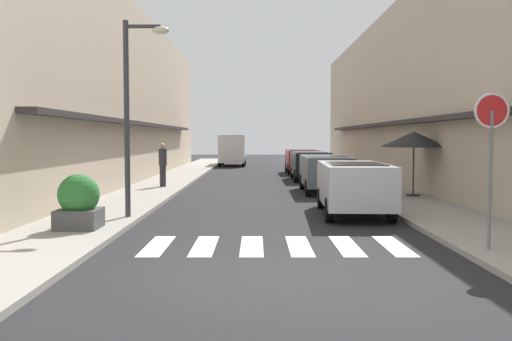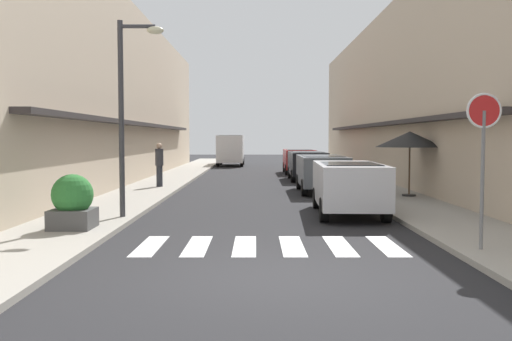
% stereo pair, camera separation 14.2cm
% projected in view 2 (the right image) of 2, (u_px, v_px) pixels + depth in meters
% --- Properties ---
extents(ground_plane, '(94.78, 94.78, 0.00)m').
position_uv_depth(ground_plane, '(263.00, 185.00, 26.03)').
color(ground_plane, '#232326').
extents(sidewalk_left, '(2.43, 60.31, 0.12)m').
position_uv_depth(sidewalk_left, '(163.00, 184.00, 26.04)').
color(sidewalk_left, '#9E998E').
rests_on(sidewalk_left, ground_plane).
extents(sidewalk_right, '(2.43, 60.31, 0.12)m').
position_uv_depth(sidewalk_right, '(363.00, 184.00, 26.01)').
color(sidewalk_right, '#9E998E').
rests_on(sidewalk_right, ground_plane).
extents(building_row_left, '(5.50, 40.77, 8.30)m').
position_uv_depth(building_row_left, '(88.00, 96.00, 26.96)').
color(building_row_left, '#C6B299').
rests_on(building_row_left, ground_plane).
extents(building_row_right, '(5.50, 40.77, 8.27)m').
position_uv_depth(building_row_right, '(438.00, 97.00, 26.92)').
color(building_row_right, '#C6B299').
rests_on(building_row_right, ground_plane).
extents(crosswalk, '(5.20, 2.20, 0.01)m').
position_uv_depth(crosswalk, '(270.00, 246.00, 11.35)').
color(crosswalk, silver).
rests_on(crosswalk, ground_plane).
extents(parked_car_near, '(1.96, 4.42, 1.47)m').
position_uv_depth(parked_car_near, '(350.00, 182.00, 15.88)').
color(parked_car_near, silver).
rests_on(parked_car_near, ground_plane).
extents(parked_car_mid, '(1.84, 4.35, 1.47)m').
position_uv_depth(parked_car_mid, '(323.00, 169.00, 22.39)').
color(parked_car_mid, '#4C5156').
rests_on(parked_car_mid, ground_plane).
extents(parked_car_far, '(1.82, 4.30, 1.47)m').
position_uv_depth(parked_car_far, '(309.00, 162.00, 28.78)').
color(parked_car_far, black).
rests_on(parked_car_far, ground_plane).
extents(parked_car_distant, '(1.82, 4.23, 1.47)m').
position_uv_depth(parked_car_distant, '(300.00, 158.00, 34.35)').
color(parked_car_distant, maroon).
rests_on(parked_car_distant, ground_plane).
extents(delivery_van, '(2.02, 5.40, 2.37)m').
position_uv_depth(delivery_van, '(232.00, 148.00, 43.94)').
color(delivery_van, silver).
rests_on(delivery_van, ground_plane).
extents(round_street_sign, '(0.65, 0.07, 2.87)m').
position_uv_depth(round_street_sign, '(485.00, 130.00, 10.31)').
color(round_street_sign, slate).
rests_on(round_street_sign, sidewalk_right).
extents(street_lamp, '(1.19, 0.28, 5.06)m').
position_uv_depth(street_lamp, '(130.00, 97.00, 14.60)').
color(street_lamp, '#38383D').
rests_on(street_lamp, sidewalk_left).
extents(cafe_umbrella, '(2.39, 2.39, 2.28)m').
position_uv_depth(cafe_umbrella, '(411.00, 140.00, 19.86)').
color(cafe_umbrella, '#262626').
rests_on(cafe_umbrella, sidewalk_right).
extents(planter_corner, '(0.94, 0.94, 1.24)m').
position_uv_depth(planter_corner, '(74.00, 202.00, 12.82)').
color(planter_corner, '#4C4C4C').
rests_on(planter_corner, sidewalk_left).
extents(pedestrian_walking_near, '(0.34, 0.34, 1.83)m').
position_uv_depth(pedestrian_walking_near, '(161.00, 163.00, 23.82)').
color(pedestrian_walking_near, '#282B33').
rests_on(pedestrian_walking_near, sidewalk_left).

